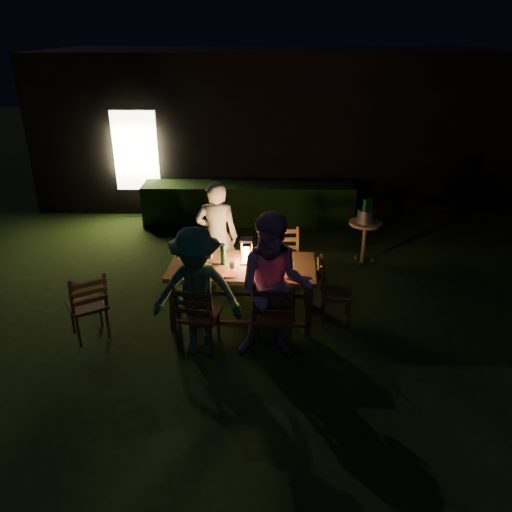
{
  "coord_description": "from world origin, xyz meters",
  "views": [
    {
      "loc": [
        -0.19,
        -5.84,
        3.62
      ],
      "look_at": [
        -0.29,
        0.3,
        0.81
      ],
      "focal_mm": 35.0,
      "sensor_mm": 36.0,
      "label": 1
    }
  ],
  "objects_px": {
    "dining_table": "(242,270)",
    "chair_far_left": "(218,273)",
    "ice_bucket": "(366,216)",
    "side_table": "(365,227)",
    "chair_near_right": "(274,329)",
    "chair_far_right": "(284,274)",
    "bottle_table": "(223,255)",
    "person_opp_left": "(197,293)",
    "lantern": "(246,252)",
    "chair_near_left": "(200,327)",
    "person_house_side": "(217,237)",
    "bottle_bucket_a": "(364,214)",
    "bottle_bucket_b": "(369,212)",
    "person_opp_right": "(274,288)",
    "chair_end": "(334,302)",
    "chair_spare": "(90,316)"
  },
  "relations": [
    {
      "from": "chair_far_left",
      "to": "chair_far_right",
      "type": "height_order",
      "value": "chair_far_right"
    },
    {
      "from": "lantern",
      "to": "side_table",
      "type": "bearing_deg",
      "value": 42.54
    },
    {
      "from": "person_opp_right",
      "to": "chair_far_right",
      "type": "bearing_deg",
      "value": 86.48
    },
    {
      "from": "side_table",
      "to": "bottle_bucket_b",
      "type": "bearing_deg",
      "value": 38.66
    },
    {
      "from": "chair_end",
      "to": "ice_bucket",
      "type": "bearing_deg",
      "value": 164.13
    },
    {
      "from": "bottle_table",
      "to": "bottle_bucket_a",
      "type": "bearing_deg",
      "value": 38.9
    },
    {
      "from": "chair_far_right",
      "to": "bottle_table",
      "type": "bearing_deg",
      "value": 37.81
    },
    {
      "from": "dining_table",
      "to": "chair_near_left",
      "type": "height_order",
      "value": "chair_near_left"
    },
    {
      "from": "person_opp_left",
      "to": "chair_end",
      "type": "bearing_deg",
      "value": 26.03
    },
    {
      "from": "chair_end",
      "to": "ice_bucket",
      "type": "height_order",
      "value": "ice_bucket"
    },
    {
      "from": "lantern",
      "to": "bottle_bucket_b",
      "type": "relative_size",
      "value": 1.09
    },
    {
      "from": "chair_far_right",
      "to": "ice_bucket",
      "type": "bearing_deg",
      "value": -145.34
    },
    {
      "from": "person_house_side",
      "to": "person_opp_right",
      "type": "height_order",
      "value": "person_opp_right"
    },
    {
      "from": "ice_bucket",
      "to": "side_table",
      "type": "bearing_deg",
      "value": -135.0
    },
    {
      "from": "chair_near_right",
      "to": "ice_bucket",
      "type": "height_order",
      "value": "chair_near_right"
    },
    {
      "from": "dining_table",
      "to": "chair_far_left",
      "type": "xyz_separation_m",
      "value": [
        -0.41,
        0.79,
        -0.44
      ]
    },
    {
      "from": "chair_far_left",
      "to": "ice_bucket",
      "type": "xyz_separation_m",
      "value": [
        2.36,
        1.0,
        0.57
      ]
    },
    {
      "from": "chair_near_left",
      "to": "person_opp_right",
      "type": "distance_m",
      "value": 1.08
    },
    {
      "from": "chair_end",
      "to": "side_table",
      "type": "relative_size",
      "value": 1.27
    },
    {
      "from": "person_house_side",
      "to": "person_opp_left",
      "type": "bearing_deg",
      "value": 90.0
    },
    {
      "from": "person_opp_left",
      "to": "bottle_bucket_b",
      "type": "bearing_deg",
      "value": 49.61
    },
    {
      "from": "person_house_side",
      "to": "bottle_bucket_b",
      "type": "height_order",
      "value": "person_house_side"
    },
    {
      "from": "chair_near_right",
      "to": "person_opp_right",
      "type": "distance_m",
      "value": 0.58
    },
    {
      "from": "chair_near_left",
      "to": "person_house_side",
      "type": "relative_size",
      "value": 0.61
    },
    {
      "from": "chair_end",
      "to": "person_opp_right",
      "type": "relative_size",
      "value": 0.51
    },
    {
      "from": "chair_near_right",
      "to": "ice_bucket",
      "type": "distance_m",
      "value": 3.06
    },
    {
      "from": "bottle_bucket_a",
      "to": "person_opp_right",
      "type": "bearing_deg",
      "value": -120.01
    },
    {
      "from": "person_opp_left",
      "to": "lantern",
      "type": "height_order",
      "value": "person_opp_left"
    },
    {
      "from": "bottle_bucket_b",
      "to": "chair_end",
      "type": "bearing_deg",
      "value": -112.16
    },
    {
      "from": "chair_far_left",
      "to": "chair_end",
      "type": "distance_m",
      "value": 1.85
    },
    {
      "from": "chair_far_right",
      "to": "bottle_bucket_b",
      "type": "distance_m",
      "value": 1.88
    },
    {
      "from": "person_opp_left",
      "to": "side_table",
      "type": "distance_m",
      "value": 3.56
    },
    {
      "from": "person_opp_left",
      "to": "chair_spare",
      "type": "bearing_deg",
      "value": 171.96
    },
    {
      "from": "dining_table",
      "to": "chair_far_left",
      "type": "relative_size",
      "value": 2.19
    },
    {
      "from": "chair_end",
      "to": "lantern",
      "type": "xyz_separation_m",
      "value": [
        -1.18,
        0.11,
        0.67
      ]
    },
    {
      "from": "lantern",
      "to": "chair_far_left",
      "type": "bearing_deg",
      "value": 121.67
    },
    {
      "from": "side_table",
      "to": "ice_bucket",
      "type": "height_order",
      "value": "ice_bucket"
    },
    {
      "from": "person_house_side",
      "to": "bottle_table",
      "type": "xyz_separation_m",
      "value": [
        0.15,
        -0.83,
        0.09
      ]
    },
    {
      "from": "lantern",
      "to": "ice_bucket",
      "type": "bearing_deg",
      "value": 42.54
    },
    {
      "from": "chair_near_left",
      "to": "chair_end",
      "type": "xyz_separation_m",
      "value": [
        1.72,
        0.68,
        -0.03
      ]
    },
    {
      "from": "ice_bucket",
      "to": "bottle_bucket_b",
      "type": "xyz_separation_m",
      "value": [
        0.05,
        0.04,
        0.05
      ]
    },
    {
      "from": "chair_near_right",
      "to": "chair_end",
      "type": "height_order",
      "value": "chair_near_right"
    },
    {
      "from": "chair_spare",
      "to": "person_house_side",
      "type": "distance_m",
      "value": 2.1
    },
    {
      "from": "dining_table",
      "to": "chair_far_left",
      "type": "distance_m",
      "value": 1.0
    },
    {
      "from": "chair_far_left",
      "to": "chair_end",
      "type": "height_order",
      "value": "chair_end"
    },
    {
      "from": "chair_far_left",
      "to": "lantern",
      "type": "bearing_deg",
      "value": 123.49
    },
    {
      "from": "chair_near_right",
      "to": "bottle_table",
      "type": "xyz_separation_m",
      "value": [
        -0.66,
        0.81,
        0.61
      ]
    },
    {
      "from": "chair_spare",
      "to": "lantern",
      "type": "relative_size",
      "value": 2.84
    },
    {
      "from": "person_opp_right",
      "to": "lantern",
      "type": "distance_m",
      "value": 0.96
    },
    {
      "from": "chair_far_left",
      "to": "bottle_bucket_b",
      "type": "distance_m",
      "value": 2.69
    }
  ]
}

